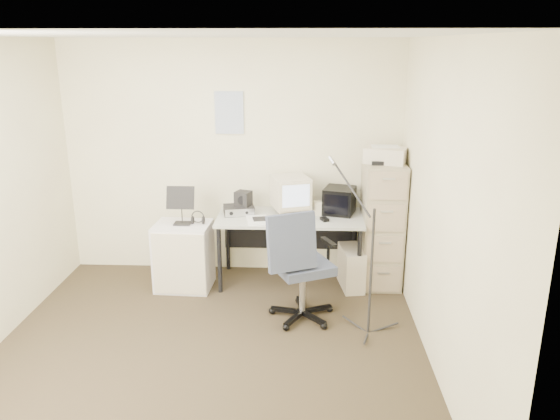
{
  "coord_description": "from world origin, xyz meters",
  "views": [
    {
      "loc": [
        0.77,
        -3.92,
        2.45
      ],
      "look_at": [
        0.55,
        0.95,
        0.95
      ],
      "focal_mm": 35.0,
      "sensor_mm": 36.0,
      "label": 1
    }
  ],
  "objects_px": {
    "desk": "(290,249)",
    "side_cart": "(184,256)",
    "filing_cabinet": "(381,224)",
    "office_chair": "(303,264)"
  },
  "relations": [
    {
      "from": "office_chair",
      "to": "side_cart",
      "type": "height_order",
      "value": "office_chair"
    },
    {
      "from": "desk",
      "to": "side_cart",
      "type": "height_order",
      "value": "desk"
    },
    {
      "from": "desk",
      "to": "side_cart",
      "type": "relative_size",
      "value": 2.17
    },
    {
      "from": "office_chair",
      "to": "side_cart",
      "type": "distance_m",
      "value": 1.39
    },
    {
      "from": "desk",
      "to": "office_chair",
      "type": "height_order",
      "value": "office_chair"
    },
    {
      "from": "filing_cabinet",
      "to": "side_cart",
      "type": "distance_m",
      "value": 2.07
    },
    {
      "from": "filing_cabinet",
      "to": "desk",
      "type": "relative_size",
      "value": 0.87
    },
    {
      "from": "desk",
      "to": "side_cart",
      "type": "xyz_separation_m",
      "value": [
        -1.09,
        -0.19,
        -0.02
      ]
    },
    {
      "from": "filing_cabinet",
      "to": "office_chair",
      "type": "relative_size",
      "value": 1.21
    },
    {
      "from": "filing_cabinet",
      "to": "desk",
      "type": "bearing_deg",
      "value": -178.19
    }
  ]
}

